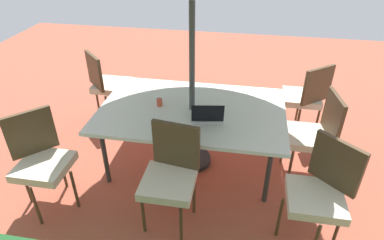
{
  "coord_description": "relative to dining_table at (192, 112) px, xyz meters",
  "views": [
    {
      "loc": [
        -0.54,
        3.04,
        2.52
      ],
      "look_at": [
        0.0,
        0.0,
        0.58
      ],
      "focal_mm": 31.14,
      "sensor_mm": 36.0,
      "label": 1
    }
  ],
  "objects": [
    {
      "name": "ground_plane",
      "position": [
        0.0,
        0.0,
        -0.69
      ],
      "size": [
        10.0,
        10.0,
        0.02
      ],
      "primitive_type": "cube",
      "color": "#9E4C38"
    },
    {
      "name": "dining_table",
      "position": [
        0.0,
        0.0,
        0.0
      ],
      "size": [
        1.98,
        1.29,
        0.72
      ],
      "color": "white",
      "rests_on": "ground_plane"
    },
    {
      "name": "chair_west",
      "position": [
        -1.3,
        -0.03,
        -0.13
      ],
      "size": [
        0.49,
        0.48,
        0.98
      ],
      "rotation": [
        0.0,
        0.0,
        1.72
      ],
      "color": "beige",
      "rests_on": "ground_plane"
    },
    {
      "name": "chair_north",
      "position": [
        0.04,
        0.86,
        -0.13
      ],
      "size": [
        0.48,
        0.49,
        0.98
      ],
      "rotation": [
        0.0,
        0.0,
        2.99
      ],
      "color": "beige",
      "rests_on": "ground_plane"
    },
    {
      "name": "chair_northeast",
      "position": [
        1.3,
        0.86,
        -0.13
      ],
      "size": [
        0.59,
        0.59,
        0.98
      ],
      "rotation": [
        0.0,
        0.0,
        3.95
      ],
      "color": "beige",
      "rests_on": "ground_plane"
    },
    {
      "name": "chair_northwest",
      "position": [
        -1.24,
        0.85,
        -0.13
      ],
      "size": [
        0.59,
        0.59,
        0.98
      ],
      "rotation": [
        0.0,
        0.0,
        2.41
      ],
      "color": "beige",
      "rests_on": "ground_plane"
    },
    {
      "name": "chair_southeast",
      "position": [
        1.31,
        -0.79,
        -0.13
      ],
      "size": [
        0.59,
        0.59,
        0.98
      ],
      "rotation": [
        0.0,
        0.0,
        5.5
      ],
      "color": "beige",
      "rests_on": "ground_plane"
    },
    {
      "name": "chair_southwest",
      "position": [
        -1.3,
        -0.87,
        -0.13
      ],
      "size": [
        0.58,
        0.58,
        0.98
      ],
      "rotation": [
        0.0,
        0.0,
        0.67
      ],
      "color": "beige",
      "rests_on": "ground_plane"
    },
    {
      "name": "laptop",
      "position": [
        -0.19,
        0.19,
        0.09
      ],
      "size": [
        0.36,
        0.29,
        0.21
      ],
      "rotation": [
        0.0,
        0.0,
        0.16
      ],
      "color": "#B7B7BC",
      "rests_on": "dining_table"
    },
    {
      "name": "cup",
      "position": [
        0.36,
        -0.01,
        0.08
      ],
      "size": [
        0.06,
        0.06,
        0.08
      ],
      "primitive_type": "cylinder",
      "color": "#CC4C33",
      "rests_on": "dining_table"
    }
  ]
}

